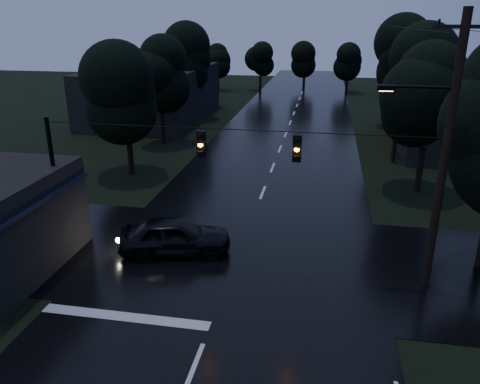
% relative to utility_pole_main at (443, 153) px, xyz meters
% --- Properties ---
extents(main_road, '(12.00, 120.00, 0.02)m').
position_rel_utility_pole_main_xyz_m(main_road, '(-7.41, 19.00, -5.26)').
color(main_road, black).
rests_on(main_road, ground).
extents(cross_street, '(60.00, 9.00, 0.02)m').
position_rel_utility_pole_main_xyz_m(cross_street, '(-7.41, 1.00, -5.26)').
color(cross_street, black).
rests_on(cross_street, ground).
extents(building_far_right, '(10.00, 14.00, 4.40)m').
position_rel_utility_pole_main_xyz_m(building_far_right, '(6.59, 23.00, -3.06)').
color(building_far_right, black).
rests_on(building_far_right, ground).
extents(building_far_left, '(10.00, 16.00, 5.00)m').
position_rel_utility_pole_main_xyz_m(building_far_left, '(-21.41, 29.00, -2.76)').
color(building_far_left, black).
rests_on(building_far_left, ground).
extents(utility_pole_main, '(3.50, 0.30, 10.00)m').
position_rel_utility_pole_main_xyz_m(utility_pole_main, '(0.00, 0.00, 0.00)').
color(utility_pole_main, black).
rests_on(utility_pole_main, ground).
extents(utility_pole_far, '(2.00, 0.30, 7.50)m').
position_rel_utility_pole_main_xyz_m(utility_pole_far, '(0.89, 17.00, -1.38)').
color(utility_pole_far, black).
rests_on(utility_pole_far, ground).
extents(anchor_pole_left, '(0.18, 0.18, 6.00)m').
position_rel_utility_pole_main_xyz_m(anchor_pole_left, '(-14.91, 0.00, -2.26)').
color(anchor_pole_left, black).
rests_on(anchor_pole_left, ground).
extents(span_signals, '(15.00, 0.37, 1.12)m').
position_rel_utility_pole_main_xyz_m(span_signals, '(-6.85, -0.01, -0.01)').
color(span_signals, black).
rests_on(span_signals, ground).
extents(tree_left_a, '(3.92, 3.92, 8.26)m').
position_rel_utility_pole_main_xyz_m(tree_left_a, '(-16.41, 11.00, -0.02)').
color(tree_left_a, black).
rests_on(tree_left_a, ground).
extents(tree_left_b, '(4.20, 4.20, 8.85)m').
position_rel_utility_pole_main_xyz_m(tree_left_b, '(-17.01, 19.00, 0.36)').
color(tree_left_b, black).
rests_on(tree_left_b, ground).
extents(tree_left_c, '(4.48, 4.48, 9.44)m').
position_rel_utility_pole_main_xyz_m(tree_left_c, '(-17.61, 29.00, 0.74)').
color(tree_left_c, black).
rests_on(tree_left_c, ground).
extents(tree_right_a, '(4.20, 4.20, 8.85)m').
position_rel_utility_pole_main_xyz_m(tree_right_a, '(1.59, 11.00, 0.36)').
color(tree_right_a, black).
rests_on(tree_right_a, ground).
extents(tree_right_b, '(4.48, 4.48, 9.44)m').
position_rel_utility_pole_main_xyz_m(tree_right_b, '(2.19, 19.00, 0.74)').
color(tree_right_b, black).
rests_on(tree_right_b, ground).
extents(tree_right_c, '(4.76, 4.76, 10.03)m').
position_rel_utility_pole_main_xyz_m(tree_right_c, '(2.79, 29.00, 1.11)').
color(tree_right_c, black).
rests_on(tree_right_c, ground).
extents(car, '(5.07, 2.95, 1.62)m').
position_rel_utility_pole_main_xyz_m(car, '(-10.13, 0.89, -4.45)').
color(car, black).
rests_on(car, ground).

